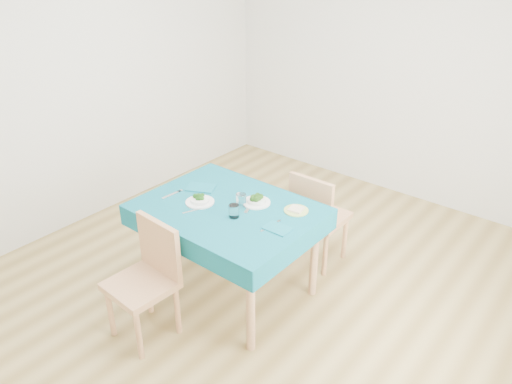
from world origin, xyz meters
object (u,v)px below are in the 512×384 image
Objects in this scene: bowl_near at (200,199)px; chair_near at (139,276)px; table at (229,250)px; side_plate at (296,210)px; chair_far at (321,209)px; bowl_far at (256,199)px.

chair_near is at bearing -84.21° from bowl_near.
side_plate is (0.42, 0.27, 0.38)m from table.
chair_near is at bearing -118.95° from side_plate.
chair_far reaches higher than table.
bowl_near is at bearing -158.37° from table.
chair_far reaches higher than side_plate.
chair_far is (0.31, 0.80, 0.12)m from table.
bowl_near is (-0.20, -0.08, 0.41)m from table.
bowl_far is 0.31m from side_plate.
table is 0.47m from bowl_far.
bowl_far reaches higher than table.
chair_near is at bearing -105.89° from bowl_far.
bowl_near reaches higher than table.
chair_near is at bearing -100.49° from table.
bowl_far is at bearing 38.32° from bowl_near.
chair_far is at bearing 73.33° from bowl_far.
side_plate is at bearing 32.65° from table.
chair_near is 5.70× the size of side_plate.
chair_far is 5.58× the size of side_plate.
table is at bearing -124.87° from bowl_far.
bowl_far reaches higher than side_plate.
chair_far is 4.69× the size of bowl_far.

